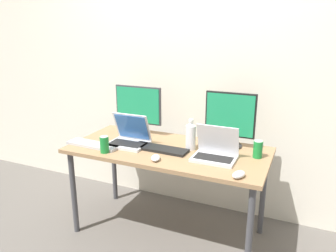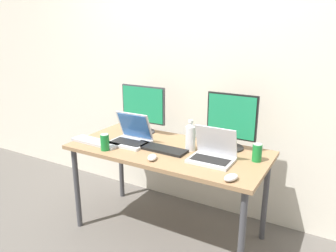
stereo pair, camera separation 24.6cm
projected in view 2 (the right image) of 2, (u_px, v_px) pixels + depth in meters
ground_plane at (168, 231)px, 2.73m from camera, size 16.00×16.00×0.00m
wall_back at (202, 67)px, 2.85m from camera, size 7.00×0.08×2.60m
work_desk at (168, 157)px, 2.54m from camera, size 1.52×0.72×0.74m
monitor_left at (143, 108)px, 2.84m from camera, size 0.43×0.19×0.42m
monitor_center at (231, 121)px, 2.46m from camera, size 0.39×0.21×0.43m
laptop_silver at (131, 136)px, 2.62m from camera, size 0.30×0.25×0.25m
laptop_secondary at (213, 153)px, 2.28m from camera, size 0.30×0.23×0.24m
keyboard_main at (96, 142)px, 2.63m from camera, size 0.44×0.14×0.02m
keyboard_aux at (160, 148)px, 2.49m from camera, size 0.44×0.15×0.02m
mouse_by_keyboard at (152, 157)px, 2.30m from camera, size 0.09×0.12×0.04m
mouse_by_laptop at (231, 177)px, 1.98m from camera, size 0.10×0.12×0.04m
water_bottle at (190, 137)px, 2.45m from camera, size 0.08×0.08×0.24m
soda_can_near_keyboard at (105, 142)px, 2.47m from camera, size 0.07×0.07×0.13m
soda_can_by_laptop at (257, 153)px, 2.26m from camera, size 0.07×0.07×0.13m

